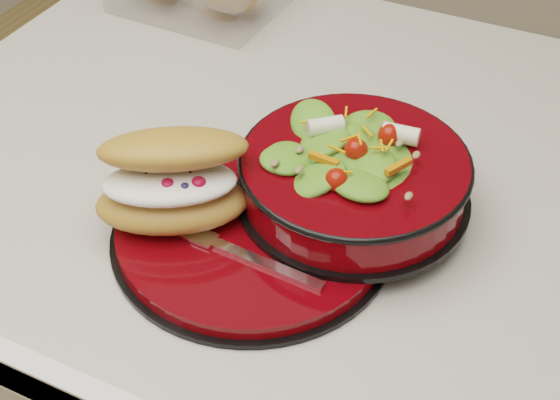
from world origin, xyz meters
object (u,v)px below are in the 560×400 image
at_px(fork, 245,255).
at_px(salad_bowl, 354,170).
at_px(croissant, 174,181).
at_px(dinner_plate, 253,230).

bearing_deg(fork, salad_bowl, -22.33).
bearing_deg(croissant, fork, -44.62).
xyz_separation_m(croissant, fork, (0.08, -0.02, -0.04)).
distance_m(dinner_plate, fork, 0.05).
height_order(dinner_plate, fork, fork).
distance_m(salad_bowl, fork, 0.14).
height_order(croissant, fork, croissant).
bearing_deg(fork, dinner_plate, 21.97).
relative_size(dinner_plate, croissant, 1.66).
distance_m(dinner_plate, croissant, 0.09).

